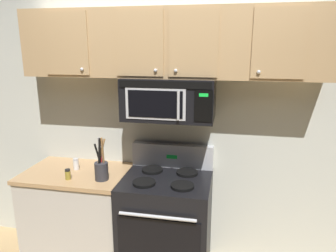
{
  "coord_description": "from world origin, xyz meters",
  "views": [
    {
      "loc": [
        0.5,
        -2.04,
        2.01
      ],
      "look_at": [
        0.0,
        0.49,
        1.35
      ],
      "focal_mm": 33.76,
      "sensor_mm": 36.0,
      "label": 1
    }
  ],
  "objects_px": {
    "over_range_microwave": "(169,99)",
    "utensil_crock_charcoal": "(101,168)",
    "spice_jar": "(68,174)",
    "stove_range": "(167,223)",
    "salt_shaker": "(76,164)"
  },
  "relations": [
    {
      "from": "stove_range",
      "to": "over_range_microwave",
      "type": "relative_size",
      "value": 1.47
    },
    {
      "from": "over_range_microwave",
      "to": "utensil_crock_charcoal",
      "type": "xyz_separation_m",
      "value": [
        -0.54,
        -0.24,
        -0.57
      ]
    },
    {
      "from": "spice_jar",
      "to": "stove_range",
      "type": "bearing_deg",
      "value": 12.19
    },
    {
      "from": "stove_range",
      "to": "spice_jar",
      "type": "xyz_separation_m",
      "value": [
        -0.82,
        -0.18,
        0.48
      ]
    },
    {
      "from": "utensil_crock_charcoal",
      "to": "spice_jar",
      "type": "relative_size",
      "value": 4.16
    },
    {
      "from": "salt_shaker",
      "to": "spice_jar",
      "type": "bearing_deg",
      "value": -80.4
    },
    {
      "from": "over_range_microwave",
      "to": "spice_jar",
      "type": "bearing_deg",
      "value": -160.31
    },
    {
      "from": "utensil_crock_charcoal",
      "to": "spice_jar",
      "type": "xyz_separation_m",
      "value": [
        -0.28,
        -0.05,
        -0.06
      ]
    },
    {
      "from": "stove_range",
      "to": "spice_jar",
      "type": "relative_size",
      "value": 12.24
    },
    {
      "from": "utensil_crock_charcoal",
      "to": "over_range_microwave",
      "type": "bearing_deg",
      "value": 24.32
    },
    {
      "from": "over_range_microwave",
      "to": "utensil_crock_charcoal",
      "type": "distance_m",
      "value": 0.82
    },
    {
      "from": "over_range_microwave",
      "to": "spice_jar",
      "type": "height_order",
      "value": "over_range_microwave"
    },
    {
      "from": "over_range_microwave",
      "to": "utensil_crock_charcoal",
      "type": "height_order",
      "value": "over_range_microwave"
    },
    {
      "from": "stove_range",
      "to": "utensil_crock_charcoal",
      "type": "xyz_separation_m",
      "value": [
        -0.54,
        -0.13,
        0.54
      ]
    },
    {
      "from": "utensil_crock_charcoal",
      "to": "salt_shaker",
      "type": "height_order",
      "value": "utensil_crock_charcoal"
    }
  ]
}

